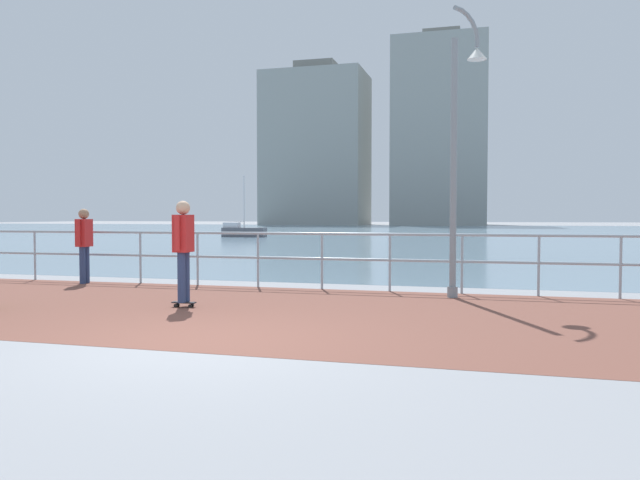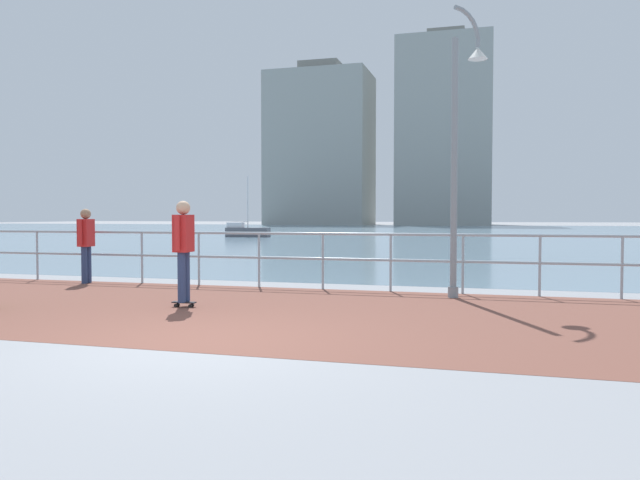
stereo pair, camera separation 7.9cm
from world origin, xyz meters
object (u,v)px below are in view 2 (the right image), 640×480
bystander (86,239)px  sailboat_blue (246,231)px  skateboarder (183,243)px  lamppost (461,137)px

bystander → sailboat_blue: size_ratio=0.38×
skateboarder → sailboat_blue: bearing=110.9°
skateboarder → sailboat_blue: sailboat_blue is taller
lamppost → sailboat_blue: 33.58m
skateboarder → bystander: bearing=145.3°
skateboarder → bystander: 4.68m
skateboarder → sailboat_blue: size_ratio=0.40×
lamppost → skateboarder: 5.35m
lamppost → sailboat_blue: size_ratio=1.22×
lamppost → skateboarder: lamppost is taller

